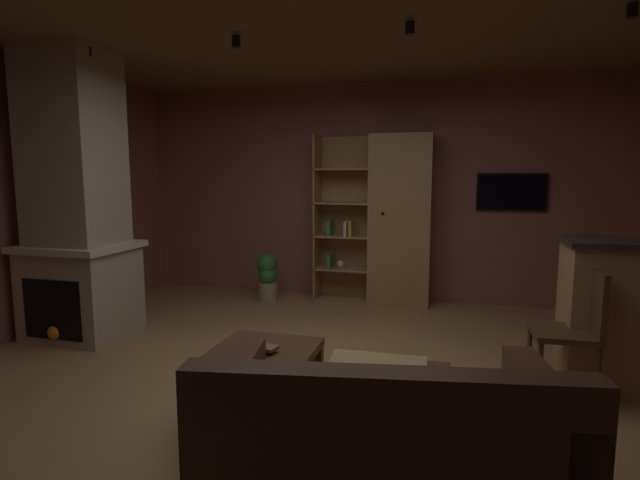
{
  "coord_description": "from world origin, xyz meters",
  "views": [
    {
      "loc": [
        1.01,
        -3.32,
        1.55
      ],
      "look_at": [
        0.0,
        0.4,
        1.05
      ],
      "focal_mm": 27.45,
      "sensor_mm": 36.0,
      "label": 1
    }
  ],
  "objects_px": {
    "leather_couch": "(384,456)",
    "wall_mounted_tv": "(511,192)",
    "bookshelf_cabinet": "(392,222)",
    "table_book_0": "(257,349)",
    "coffee_table": "(262,364)",
    "stone_fireplace": "(76,211)",
    "potted_floor_plant": "(267,276)",
    "dining_chair": "(576,324)",
    "table_book_1": "(268,348)"
  },
  "relations": [
    {
      "from": "leather_couch",
      "to": "coffee_table",
      "type": "bearing_deg",
      "value": 141.59
    },
    {
      "from": "leather_couch",
      "to": "wall_mounted_tv",
      "type": "height_order",
      "value": "wall_mounted_tv"
    },
    {
      "from": "bookshelf_cabinet",
      "to": "table_book_0",
      "type": "xyz_separation_m",
      "value": [
        -0.45,
        -3.16,
        -0.53
      ]
    },
    {
      "from": "table_book_1",
      "to": "wall_mounted_tv",
      "type": "relative_size",
      "value": 0.14
    },
    {
      "from": "bookshelf_cabinet",
      "to": "dining_chair",
      "type": "height_order",
      "value": "bookshelf_cabinet"
    },
    {
      "from": "stone_fireplace",
      "to": "table_book_0",
      "type": "distance_m",
      "value": 2.69
    },
    {
      "from": "coffee_table",
      "to": "potted_floor_plant",
      "type": "distance_m",
      "value": 3.07
    },
    {
      "from": "coffee_table",
      "to": "leather_couch",
      "type": "bearing_deg",
      "value": -38.41
    },
    {
      "from": "wall_mounted_tv",
      "to": "potted_floor_plant",
      "type": "bearing_deg",
      "value": -170.22
    },
    {
      "from": "leather_couch",
      "to": "coffee_table",
      "type": "relative_size",
      "value": 2.46
    },
    {
      "from": "stone_fireplace",
      "to": "leather_couch",
      "type": "xyz_separation_m",
      "value": [
        3.2,
        -1.83,
        -0.91
      ]
    },
    {
      "from": "stone_fireplace",
      "to": "wall_mounted_tv",
      "type": "height_order",
      "value": "stone_fireplace"
    },
    {
      "from": "stone_fireplace",
      "to": "table_book_1",
      "type": "bearing_deg",
      "value": -26.1
    },
    {
      "from": "stone_fireplace",
      "to": "wall_mounted_tv",
      "type": "relative_size",
      "value": 3.49
    },
    {
      "from": "table_book_0",
      "to": "potted_floor_plant",
      "type": "distance_m",
      "value": 3.07
    },
    {
      "from": "leather_couch",
      "to": "table_book_0",
      "type": "height_order",
      "value": "leather_couch"
    },
    {
      "from": "table_book_0",
      "to": "table_book_1",
      "type": "distance_m",
      "value": 0.08
    },
    {
      "from": "potted_floor_plant",
      "to": "table_book_0",
      "type": "bearing_deg",
      "value": -69.84
    },
    {
      "from": "dining_chair",
      "to": "wall_mounted_tv",
      "type": "distance_m",
      "value": 2.59
    },
    {
      "from": "table_book_1",
      "to": "stone_fireplace",
      "type": "bearing_deg",
      "value": 153.9
    },
    {
      "from": "table_book_0",
      "to": "wall_mounted_tv",
      "type": "xyz_separation_m",
      "value": [
        1.8,
        3.37,
        0.89
      ]
    },
    {
      "from": "table_book_1",
      "to": "potted_floor_plant",
      "type": "xyz_separation_m",
      "value": [
        -1.13,
        2.89,
        -0.19
      ]
    },
    {
      "from": "coffee_table",
      "to": "dining_chair",
      "type": "xyz_separation_m",
      "value": [
        1.98,
        0.92,
        0.15
      ]
    },
    {
      "from": "wall_mounted_tv",
      "to": "dining_chair",
      "type": "bearing_deg",
      "value": -85.1
    },
    {
      "from": "table_book_1",
      "to": "table_book_0",
      "type": "bearing_deg",
      "value": 166.91
    },
    {
      "from": "stone_fireplace",
      "to": "table_book_0",
      "type": "relative_size",
      "value": 23.97
    },
    {
      "from": "coffee_table",
      "to": "dining_chair",
      "type": "bearing_deg",
      "value": 24.85
    },
    {
      "from": "bookshelf_cabinet",
      "to": "dining_chair",
      "type": "distance_m",
      "value": 2.76
    },
    {
      "from": "wall_mounted_tv",
      "to": "leather_couch",
      "type": "bearing_deg",
      "value": -102.72
    },
    {
      "from": "leather_couch",
      "to": "wall_mounted_tv",
      "type": "distance_m",
      "value": 4.28
    },
    {
      "from": "leather_couch",
      "to": "coffee_table",
      "type": "xyz_separation_m",
      "value": [
        -0.86,
        0.68,
        0.08
      ]
    },
    {
      "from": "stone_fireplace",
      "to": "coffee_table",
      "type": "relative_size",
      "value": 3.93
    },
    {
      "from": "stone_fireplace",
      "to": "table_book_1",
      "type": "height_order",
      "value": "stone_fireplace"
    },
    {
      "from": "bookshelf_cabinet",
      "to": "potted_floor_plant",
      "type": "xyz_separation_m",
      "value": [
        -1.51,
        -0.28,
        -0.7
      ]
    },
    {
      "from": "bookshelf_cabinet",
      "to": "wall_mounted_tv",
      "type": "relative_size",
      "value": 2.64
    },
    {
      "from": "stone_fireplace",
      "to": "table_book_0",
      "type": "bearing_deg",
      "value": -26.5
    },
    {
      "from": "leather_couch",
      "to": "table_book_0",
      "type": "bearing_deg",
      "value": 142.61
    },
    {
      "from": "stone_fireplace",
      "to": "table_book_0",
      "type": "xyz_separation_m",
      "value": [
        2.32,
        -1.16,
        -0.74
      ]
    },
    {
      "from": "bookshelf_cabinet",
      "to": "leather_couch",
      "type": "xyz_separation_m",
      "value": [
        0.43,
        -3.83,
        -0.7
      ]
    },
    {
      "from": "bookshelf_cabinet",
      "to": "stone_fireplace",
      "type": "bearing_deg",
      "value": -144.19
    },
    {
      "from": "leather_couch",
      "to": "table_book_1",
      "type": "relative_size",
      "value": 15.29
    },
    {
      "from": "leather_couch",
      "to": "table_book_0",
      "type": "xyz_separation_m",
      "value": [
        -0.89,
        0.68,
        0.18
      ]
    },
    {
      "from": "coffee_table",
      "to": "table_book_0",
      "type": "distance_m",
      "value": 0.1
    },
    {
      "from": "potted_floor_plant",
      "to": "stone_fireplace",
      "type": "bearing_deg",
      "value": -126.31
    },
    {
      "from": "bookshelf_cabinet",
      "to": "table_book_0",
      "type": "height_order",
      "value": "bookshelf_cabinet"
    },
    {
      "from": "leather_couch",
      "to": "table_book_1",
      "type": "bearing_deg",
      "value": 140.81
    },
    {
      "from": "stone_fireplace",
      "to": "bookshelf_cabinet",
      "type": "xyz_separation_m",
      "value": [
        2.77,
        2.0,
        -0.21
      ]
    },
    {
      "from": "leather_couch",
      "to": "dining_chair",
      "type": "distance_m",
      "value": 1.97
    },
    {
      "from": "leather_couch",
      "to": "wall_mounted_tv",
      "type": "relative_size",
      "value": 2.18
    },
    {
      "from": "potted_floor_plant",
      "to": "coffee_table",
      "type": "bearing_deg",
      "value": -69.37
    }
  ]
}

